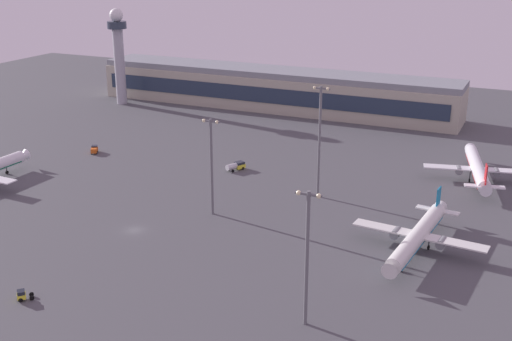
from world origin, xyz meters
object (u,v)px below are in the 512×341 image
object	(u,v)px
airplane_near_gate	(477,168)
apron_light_central	(307,250)
airplane_terminal_side	(418,235)
apron_light_east	(320,136)
fuel_truck	(236,166)
pushback_tug	(22,295)
apron_light_west	(211,161)
baggage_tractor	(94,149)
control_tower	(119,50)

from	to	relation	value
airplane_near_gate	apron_light_central	size ratio (longest dim) A/B	1.51
airplane_terminal_side	apron_light_east	world-z (taller)	apron_light_east
fuel_truck	apron_light_east	distance (m)	35.49
airplane_terminal_side	fuel_truck	xyz separation A→B (m)	(-61.40, 32.76, -2.40)
pushback_tug	apron_light_west	bearing A→B (deg)	-59.41
airplane_terminal_side	baggage_tractor	distance (m)	115.40
control_tower	fuel_truck	bearing A→B (deg)	-35.00
apron_light_central	pushback_tug	bearing A→B (deg)	-164.19
airplane_terminal_side	fuel_truck	distance (m)	69.63
control_tower	apron_light_central	distance (m)	186.59
pushback_tug	control_tower	bearing A→B (deg)	-16.26
apron_light_east	baggage_tractor	bearing A→B (deg)	175.22
airplane_terminal_side	baggage_tractor	world-z (taller)	airplane_terminal_side
fuel_truck	pushback_tug	bearing A→B (deg)	-67.53
pushback_tug	apron_light_east	distance (m)	84.02
apron_light_central	apron_light_west	bearing A→B (deg)	135.99
fuel_truck	baggage_tractor	bearing A→B (deg)	-151.01
fuel_truck	apron_light_west	xyz separation A→B (m)	(9.76, -33.09, 12.92)
airplane_near_gate	apron_light_west	xyz separation A→B (m)	(-58.00, -53.90, 10.49)
airplane_terminal_side	apron_light_east	bearing A→B (deg)	-30.13
control_tower	airplane_near_gate	bearing A→B (deg)	-14.13
apron_light_east	airplane_terminal_side	bearing A→B (deg)	-35.38
airplane_terminal_side	apron_light_central	bearing A→B (deg)	77.37
fuel_truck	apron_light_east	world-z (taller)	apron_light_east
apron_light_east	apron_light_west	distance (m)	30.50
control_tower	baggage_tractor	bearing A→B (deg)	-61.51
pushback_tug	apron_light_central	xyz separation A→B (m)	(52.40, 14.84, 13.60)
apron_light_east	apron_light_central	xyz separation A→B (m)	(19.02, -60.57, -2.48)
fuel_truck	apron_light_west	world-z (taller)	apron_light_west
fuel_truck	apron_light_central	size ratio (longest dim) A/B	0.26
pushback_tug	airplane_terminal_side	bearing A→B (deg)	-96.09
apron_light_west	control_tower	bearing A→B (deg)	135.60
pushback_tug	apron_light_east	xyz separation A→B (m)	(33.38, 75.41, 16.08)
apron_light_east	pushback_tug	bearing A→B (deg)	-113.88
airplane_near_gate	fuel_truck	xyz separation A→B (m)	(-67.75, -20.81, -2.42)
baggage_tractor	apron_light_east	bearing A→B (deg)	-36.71
apron_light_east	apron_light_central	distance (m)	63.54
airplane_near_gate	fuel_truck	size ratio (longest dim) A/B	5.86
airplane_near_gate	apron_light_west	bearing A→B (deg)	-150.11
apron_light_central	baggage_tractor	bearing A→B (deg)	145.88
pushback_tug	apron_light_west	xyz separation A→B (m)	(13.12, 52.79, 13.22)
apron_light_west	airplane_near_gate	bearing A→B (deg)	42.90
apron_light_east	apron_light_central	bearing A→B (deg)	-72.57
control_tower	apron_light_west	size ratio (longest dim) A/B	1.62
airplane_terminal_side	fuel_truck	size ratio (longest dim) A/B	5.89
airplane_near_gate	fuel_truck	distance (m)	70.92
control_tower	pushback_tug	world-z (taller)	control_tower
airplane_terminal_side	apron_light_east	xyz separation A→B (m)	(-31.38, 22.28, 13.38)
apron_light_central	fuel_truck	bearing A→B (deg)	124.62
baggage_tractor	pushback_tug	bearing A→B (deg)	-92.19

